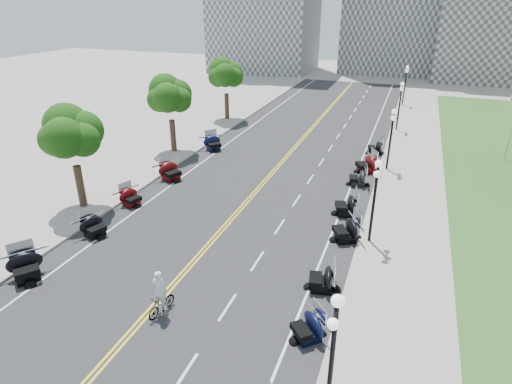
% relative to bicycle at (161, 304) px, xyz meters
% --- Properties ---
extents(ground, '(160.00, 160.00, 0.00)m').
position_rel_bicycle_xyz_m(ground, '(-0.60, 5.38, -0.49)').
color(ground, gray).
extents(road, '(16.00, 90.00, 0.01)m').
position_rel_bicycle_xyz_m(road, '(-0.60, 15.38, -0.49)').
color(road, '#333335').
rests_on(road, ground).
extents(centerline_yellow_a, '(0.12, 90.00, 0.00)m').
position_rel_bicycle_xyz_m(centerline_yellow_a, '(-0.72, 15.38, -0.48)').
color(centerline_yellow_a, yellow).
rests_on(centerline_yellow_a, road).
extents(centerline_yellow_b, '(0.12, 90.00, 0.00)m').
position_rel_bicycle_xyz_m(centerline_yellow_b, '(-0.48, 15.38, -0.48)').
color(centerline_yellow_b, yellow).
rests_on(centerline_yellow_b, road).
extents(edge_line_north, '(0.12, 90.00, 0.00)m').
position_rel_bicycle_xyz_m(edge_line_north, '(5.80, 15.38, -0.48)').
color(edge_line_north, white).
rests_on(edge_line_north, road).
extents(edge_line_south, '(0.12, 90.00, 0.00)m').
position_rel_bicycle_xyz_m(edge_line_south, '(-7.00, 15.38, -0.48)').
color(edge_line_south, white).
rests_on(edge_line_south, road).
extents(lane_dash_4, '(0.12, 2.00, 0.00)m').
position_rel_bicycle_xyz_m(lane_dash_4, '(2.60, -2.62, -0.48)').
color(lane_dash_4, white).
rests_on(lane_dash_4, road).
extents(lane_dash_5, '(0.12, 2.00, 0.00)m').
position_rel_bicycle_xyz_m(lane_dash_5, '(2.60, 1.38, -0.48)').
color(lane_dash_5, white).
rests_on(lane_dash_5, road).
extents(lane_dash_6, '(0.12, 2.00, 0.00)m').
position_rel_bicycle_xyz_m(lane_dash_6, '(2.60, 5.38, -0.48)').
color(lane_dash_6, white).
rests_on(lane_dash_6, road).
extents(lane_dash_7, '(0.12, 2.00, 0.00)m').
position_rel_bicycle_xyz_m(lane_dash_7, '(2.60, 9.38, -0.48)').
color(lane_dash_7, white).
rests_on(lane_dash_7, road).
extents(lane_dash_8, '(0.12, 2.00, 0.00)m').
position_rel_bicycle_xyz_m(lane_dash_8, '(2.60, 13.38, -0.48)').
color(lane_dash_8, white).
rests_on(lane_dash_8, road).
extents(lane_dash_9, '(0.12, 2.00, 0.00)m').
position_rel_bicycle_xyz_m(lane_dash_9, '(2.60, 17.38, -0.48)').
color(lane_dash_9, white).
rests_on(lane_dash_9, road).
extents(lane_dash_10, '(0.12, 2.00, 0.00)m').
position_rel_bicycle_xyz_m(lane_dash_10, '(2.60, 21.38, -0.48)').
color(lane_dash_10, white).
rests_on(lane_dash_10, road).
extents(lane_dash_11, '(0.12, 2.00, 0.00)m').
position_rel_bicycle_xyz_m(lane_dash_11, '(2.60, 25.38, -0.48)').
color(lane_dash_11, white).
rests_on(lane_dash_11, road).
extents(lane_dash_12, '(0.12, 2.00, 0.00)m').
position_rel_bicycle_xyz_m(lane_dash_12, '(2.60, 29.38, -0.48)').
color(lane_dash_12, white).
rests_on(lane_dash_12, road).
extents(lane_dash_13, '(0.12, 2.00, 0.00)m').
position_rel_bicycle_xyz_m(lane_dash_13, '(2.60, 33.38, -0.48)').
color(lane_dash_13, white).
rests_on(lane_dash_13, road).
extents(lane_dash_14, '(0.12, 2.00, 0.00)m').
position_rel_bicycle_xyz_m(lane_dash_14, '(2.60, 37.38, -0.48)').
color(lane_dash_14, white).
rests_on(lane_dash_14, road).
extents(lane_dash_15, '(0.12, 2.00, 0.00)m').
position_rel_bicycle_xyz_m(lane_dash_15, '(2.60, 41.38, -0.48)').
color(lane_dash_15, white).
rests_on(lane_dash_15, road).
extents(lane_dash_16, '(0.12, 2.00, 0.00)m').
position_rel_bicycle_xyz_m(lane_dash_16, '(2.60, 45.38, -0.48)').
color(lane_dash_16, white).
rests_on(lane_dash_16, road).
extents(lane_dash_17, '(0.12, 2.00, 0.00)m').
position_rel_bicycle_xyz_m(lane_dash_17, '(2.60, 49.38, -0.48)').
color(lane_dash_17, white).
rests_on(lane_dash_17, road).
extents(lane_dash_18, '(0.12, 2.00, 0.00)m').
position_rel_bicycle_xyz_m(lane_dash_18, '(2.60, 53.38, -0.48)').
color(lane_dash_18, white).
rests_on(lane_dash_18, road).
extents(lane_dash_19, '(0.12, 2.00, 0.00)m').
position_rel_bicycle_xyz_m(lane_dash_19, '(2.60, 57.38, -0.48)').
color(lane_dash_19, white).
rests_on(lane_dash_19, road).
extents(sidewalk_north, '(5.00, 90.00, 0.15)m').
position_rel_bicycle_xyz_m(sidewalk_north, '(9.90, 15.38, -0.42)').
color(sidewalk_north, '#9E9991').
rests_on(sidewalk_north, ground).
extents(sidewalk_south, '(5.00, 90.00, 0.15)m').
position_rel_bicycle_xyz_m(sidewalk_south, '(-11.10, 15.38, -0.42)').
color(sidewalk_south, '#9E9991').
rests_on(sidewalk_south, ground).
extents(lawn, '(9.00, 60.00, 0.10)m').
position_rel_bicycle_xyz_m(lawn, '(16.90, 23.38, -0.44)').
color(lawn, '#356023').
rests_on(lawn, ground).
extents(distant_block_c, '(20.00, 14.00, 22.00)m').
position_rel_bicycle_xyz_m(distant_block_c, '(21.40, 70.38, 10.51)').
color(distant_block_c, gray).
rests_on(distant_block_c, ground).
extents(street_lamp_1, '(0.50, 1.20, 4.90)m').
position_rel_bicycle_xyz_m(street_lamp_1, '(8.00, -2.62, 2.11)').
color(street_lamp_1, black).
rests_on(street_lamp_1, sidewalk_north).
extents(street_lamp_2, '(0.50, 1.20, 4.90)m').
position_rel_bicycle_xyz_m(street_lamp_2, '(8.00, 9.38, 2.11)').
color(street_lamp_2, black).
rests_on(street_lamp_2, sidewalk_north).
extents(street_lamp_3, '(0.50, 1.20, 4.90)m').
position_rel_bicycle_xyz_m(street_lamp_3, '(8.00, 21.38, 2.11)').
color(street_lamp_3, black).
rests_on(street_lamp_3, sidewalk_north).
extents(street_lamp_4, '(0.50, 1.20, 4.90)m').
position_rel_bicycle_xyz_m(street_lamp_4, '(8.00, 33.38, 2.11)').
color(street_lamp_4, black).
rests_on(street_lamp_4, sidewalk_north).
extents(street_lamp_5, '(0.50, 1.20, 4.90)m').
position_rel_bicycle_xyz_m(street_lamp_5, '(8.00, 45.38, 2.11)').
color(street_lamp_5, black).
rests_on(street_lamp_5, sidewalk_north).
extents(tree_2, '(4.80, 4.80, 9.20)m').
position_rel_bicycle_xyz_m(tree_2, '(-10.60, 7.38, 4.26)').
color(tree_2, '#235619').
rests_on(tree_2, sidewalk_south).
extents(tree_3, '(4.80, 4.80, 9.20)m').
position_rel_bicycle_xyz_m(tree_3, '(-10.60, 19.38, 4.26)').
color(tree_3, '#235619').
rests_on(tree_3, sidewalk_south).
extents(tree_4, '(4.80, 4.80, 9.20)m').
position_rel_bicycle_xyz_m(tree_4, '(-10.60, 31.38, 4.26)').
color(tree_4, '#235619').
rests_on(tree_4, sidewalk_south).
extents(motorcycle_n_4, '(2.58, 2.58, 1.28)m').
position_rel_bicycle_xyz_m(motorcycle_n_4, '(6.50, 0.73, 0.14)').
color(motorcycle_n_4, black).
rests_on(motorcycle_n_4, road).
extents(motorcycle_n_5, '(2.28, 2.28, 1.35)m').
position_rel_bicycle_xyz_m(motorcycle_n_5, '(6.35, 4.19, 0.18)').
color(motorcycle_n_5, black).
rests_on(motorcycle_n_5, road).
extents(motorcycle_n_6, '(2.89, 2.89, 1.49)m').
position_rel_bicycle_xyz_m(motorcycle_n_6, '(6.67, 9.21, 0.25)').
color(motorcycle_n_6, black).
rests_on(motorcycle_n_6, road).
extents(motorcycle_n_7, '(2.63, 2.63, 1.49)m').
position_rel_bicycle_xyz_m(motorcycle_n_7, '(6.16, 12.41, 0.25)').
color(motorcycle_n_7, black).
rests_on(motorcycle_n_7, road).
extents(motorcycle_n_8, '(2.27, 2.27, 1.35)m').
position_rel_bicycle_xyz_m(motorcycle_n_8, '(6.20, 17.53, 0.18)').
color(motorcycle_n_8, black).
rests_on(motorcycle_n_8, road).
extents(motorcycle_n_9, '(2.97, 2.97, 1.52)m').
position_rel_bicycle_xyz_m(motorcycle_n_9, '(6.42, 20.43, 0.27)').
color(motorcycle_n_9, '#590A0C').
rests_on(motorcycle_n_9, road).
extents(motorcycle_n_10, '(2.27, 2.27, 1.31)m').
position_rel_bicycle_xyz_m(motorcycle_n_10, '(6.64, 25.28, 0.16)').
color(motorcycle_n_10, black).
rests_on(motorcycle_n_10, road).
extents(motorcycle_s_4, '(3.03, 3.03, 1.51)m').
position_rel_bicycle_xyz_m(motorcycle_s_4, '(-7.71, -0.11, 0.26)').
color(motorcycle_s_4, black).
rests_on(motorcycle_s_4, road).
extents(motorcycle_s_5, '(2.42, 2.42, 1.31)m').
position_rel_bicycle_xyz_m(motorcycle_s_5, '(-7.39, 4.57, 0.16)').
color(motorcycle_s_5, black).
rests_on(motorcycle_s_5, road).
extents(motorcycle_s_6, '(2.28, 2.28, 1.27)m').
position_rel_bicycle_xyz_m(motorcycle_s_6, '(-7.78, 8.79, 0.14)').
color(motorcycle_s_6, '#590A0C').
rests_on(motorcycle_s_6, road).
extents(motorcycle_s_7, '(2.89, 2.89, 1.51)m').
position_rel_bicycle_xyz_m(motorcycle_s_7, '(-7.53, 13.60, 0.26)').
color(motorcycle_s_7, '#590A0C').
rests_on(motorcycle_s_7, road).
extents(motorcycle_s_9, '(2.93, 2.93, 1.45)m').
position_rel_bicycle_xyz_m(motorcycle_s_9, '(-7.48, 21.12, 0.23)').
color(motorcycle_s_9, black).
rests_on(motorcycle_s_9, road).
extents(bicycle, '(0.77, 1.70, 0.99)m').
position_rel_bicycle_xyz_m(bicycle, '(0.00, 0.00, 0.00)').
color(bicycle, '#A51414').
rests_on(bicycle, road).
extents(cyclist_rider, '(0.70, 0.46, 1.91)m').
position_rel_bicycle_xyz_m(cyclist_rider, '(0.00, 0.00, 1.45)').
color(cyclist_rider, white).
rests_on(cyclist_rider, bicycle).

